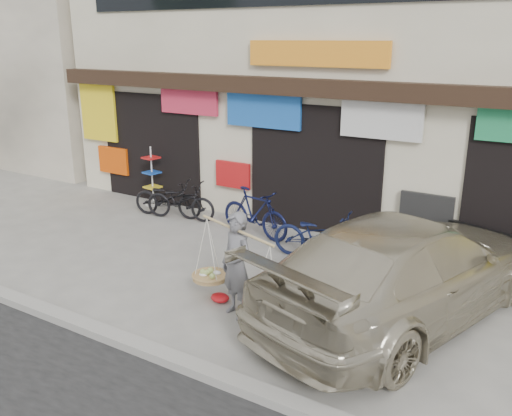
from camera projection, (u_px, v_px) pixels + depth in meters
The scene contains 12 objects.
ground at pixel (220, 292), 8.92m from camera, with size 70.00×70.00×0.00m, color gray.
kerb at pixel (134, 345), 7.27m from camera, with size 70.00×0.25×0.12m, color gray.
shophouse_block at pixel (369, 62), 13.11m from camera, with size 14.00×6.32×7.00m.
neighbor_west at pixel (31, 65), 20.42m from camera, with size 12.00×7.00×6.00m, color #BCB19B.
street_vendor at pixel (237, 269), 7.96m from camera, with size 1.87×1.02×1.62m.
bike_0 at pixel (181, 201), 12.36m from camera, with size 0.59×1.71×0.90m, color black.
bike_1 at pixel (255, 213), 11.27m from camera, with size 0.49×1.72×1.03m, color black.
bike_2 at pixel (320, 236), 10.05m from camera, with size 0.64×1.83×0.96m, color #0F1639.
bike_3 at pixel (168, 198), 12.55m from camera, with size 0.59×1.71×0.90m, color black.
suv at pixel (407, 268), 7.93m from camera, with size 3.65×5.76×1.56m.
display_rack at pixel (152, 182), 13.39m from camera, with size 0.41×0.41×1.48m.
red_bag at pixel (220, 298), 8.57m from camera, with size 0.31×0.25×0.14m, color red.
Camera 1 is at (4.72, -6.60, 4.00)m, focal length 38.00 mm.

